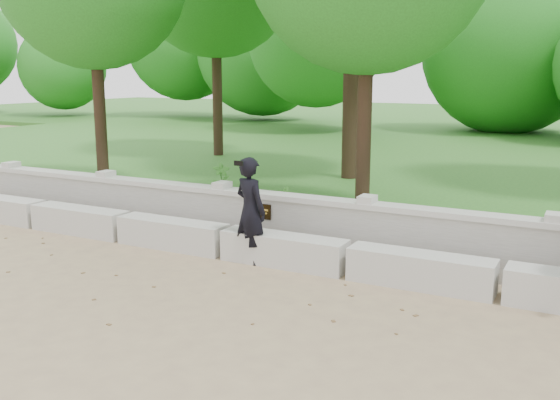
% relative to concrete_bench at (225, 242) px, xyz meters
% --- Properties ---
extents(ground, '(80.00, 80.00, 0.00)m').
position_rel_concrete_bench_xyz_m(ground, '(-0.00, -1.90, -0.22)').
color(ground, '#9B855F').
rests_on(ground, ground).
extents(lawn, '(40.00, 22.00, 0.25)m').
position_rel_concrete_bench_xyz_m(lawn, '(-0.00, 12.10, -0.10)').
color(lawn, '#285A1E').
rests_on(lawn, ground).
extents(concrete_bench, '(11.90, 0.45, 0.45)m').
position_rel_concrete_bench_xyz_m(concrete_bench, '(0.00, 0.00, 0.00)').
color(concrete_bench, beige).
rests_on(concrete_bench, ground).
extents(parapet_wall, '(12.50, 0.35, 0.90)m').
position_rel_concrete_bench_xyz_m(parapet_wall, '(0.00, 0.70, 0.24)').
color(parapet_wall, '#BCB9B1').
rests_on(parapet_wall, ground).
extents(man_main, '(0.67, 0.62, 1.57)m').
position_rel_concrete_bench_xyz_m(man_main, '(0.51, -0.10, 0.56)').
color(man_main, black).
rests_on(man_main, ground).
extents(shrub_a, '(0.42, 0.42, 0.67)m').
position_rel_concrete_bench_xyz_m(shrub_a, '(-2.01, 3.00, 0.36)').
color(shrub_a, '#438C2F').
rests_on(shrub_a, lawn).
extents(shrub_b, '(0.33, 0.38, 0.61)m').
position_rel_concrete_bench_xyz_m(shrub_b, '(0.23, 1.40, 0.33)').
color(shrub_b, '#438C2F').
rests_on(shrub_b, lawn).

